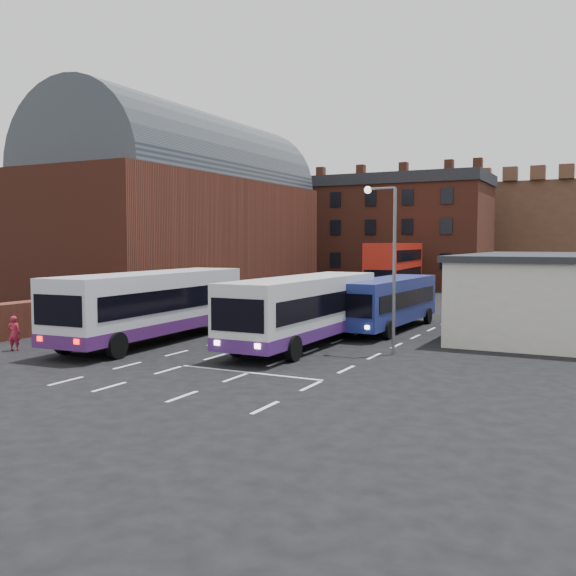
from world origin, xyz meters
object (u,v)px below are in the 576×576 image
at_px(bus_white_outbound, 153,301).
at_px(bus_white_inbound, 304,305).
at_px(bus_blue, 388,300).
at_px(street_lamp, 389,253).
at_px(pedestrian_red, 14,333).
at_px(bus_red_double, 395,268).
at_px(pedestrian_beige, 54,327).

distance_m(bus_white_outbound, bus_white_inbound, 7.46).
relative_size(bus_white_inbound, bus_blue, 1.13).
height_order(street_lamp, pedestrian_red, street_lamp).
bearing_deg(bus_red_double, pedestrian_red, 75.36).
relative_size(bus_white_outbound, bus_white_inbound, 1.06).
xyz_separation_m(bus_white_inbound, bus_blue, (1.79, 7.14, -0.22)).
xyz_separation_m(bus_white_inbound, street_lamp, (4.24, -0.37, 2.50)).
bearing_deg(street_lamp, bus_white_outbound, -170.43).
xyz_separation_m(bus_red_double, pedestrian_beige, (-5.85, -34.32, -1.69)).
height_order(bus_blue, street_lamp, street_lamp).
xyz_separation_m(bus_white_outbound, bus_red_double, (2.31, 31.38, 0.55)).
height_order(bus_white_outbound, bus_red_double, bus_red_double).
height_order(bus_white_outbound, pedestrian_beige, bus_white_outbound).
xyz_separation_m(bus_white_outbound, bus_white_inbound, (7.10, 2.28, -0.10)).
xyz_separation_m(bus_blue, street_lamp, (2.45, -7.51, 2.72)).
xyz_separation_m(street_lamp, pedestrian_beige, (-14.87, -4.85, -3.54)).
relative_size(bus_red_double, pedestrian_red, 7.74).
xyz_separation_m(bus_blue, pedestrian_red, (-12.82, -14.27, -0.90)).
bearing_deg(bus_blue, pedestrian_beige, 46.17).
distance_m(bus_white_outbound, bus_red_double, 31.47).
relative_size(bus_white_outbound, pedestrian_red, 7.97).
distance_m(bus_white_inbound, bus_blue, 7.36).
xyz_separation_m(street_lamp, pedestrian_red, (-15.27, -6.76, -3.62)).
relative_size(bus_white_inbound, street_lamp, 1.63).
height_order(bus_white_inbound, pedestrian_beige, bus_white_inbound).
xyz_separation_m(bus_white_outbound, bus_blue, (8.88, 9.42, -0.32)).
bearing_deg(pedestrian_red, bus_red_double, -120.36).
distance_m(bus_white_outbound, pedestrian_red, 6.36).
distance_m(bus_white_outbound, bus_blue, 12.95).
relative_size(bus_white_inbound, pedestrian_beige, 6.81).
height_order(street_lamp, pedestrian_beige, street_lamp).
xyz_separation_m(bus_white_inbound, bus_red_double, (-4.79, 29.10, 0.65)).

